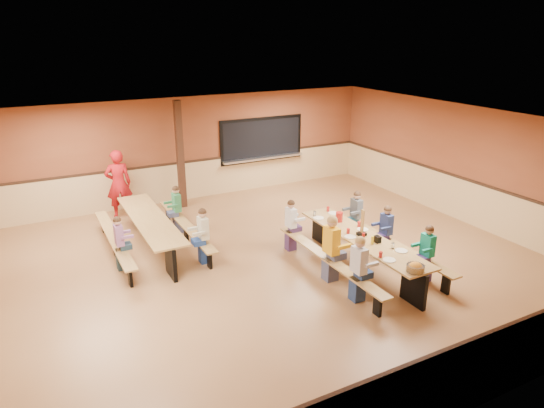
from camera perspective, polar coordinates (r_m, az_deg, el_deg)
ground at (r=10.37m, az=-1.76°, el=-7.48°), size 12.00×12.00×0.00m
room_envelope at (r=10.08m, az=-1.80°, el=-3.98°), size 12.04×10.04×3.02m
kitchen_pass_through at (r=15.18m, az=-1.20°, el=7.36°), size 2.78×0.28×1.38m
structural_post at (r=13.66m, az=-10.75°, el=5.66°), size 0.18×0.18×3.00m
cafeteria_table_main at (r=10.25m, az=10.52°, el=-4.91°), size 1.91×3.70×0.74m
cafeteria_table_second at (r=11.38m, az=-14.10°, el=-2.64°), size 1.91×3.70×0.74m
seated_child_white_left at (r=9.07m, az=10.14°, el=-7.58°), size 0.39×0.32×1.26m
seated_adult_yellow at (r=9.68m, az=6.97°, el=-5.26°), size 0.44×0.36×1.35m
seated_child_grey_left at (r=10.96m, az=2.22°, el=-2.55°), size 0.36×0.29×1.18m
seated_child_teal_right at (r=10.08m, az=17.74°, el=-5.61°), size 0.35×0.29×1.18m
seated_child_navy_right at (r=10.88m, az=13.24°, el=-3.24°), size 0.36×0.29×1.18m
seated_child_char_right at (r=11.64m, az=9.84°, el=-1.41°), size 0.36×0.30×1.20m
seated_child_purple_sec at (r=10.55m, az=-17.47°, el=-4.48°), size 0.35×0.28×1.16m
seated_child_green_sec at (r=12.13m, az=-11.11°, el=-0.67°), size 0.36×0.29×1.18m
seated_child_tan_sec at (r=10.45m, az=-8.06°, el=-3.78°), size 0.37×0.31×1.22m
standing_woman at (r=13.44m, az=-17.61°, el=2.27°), size 0.69×0.48×1.84m
punch_pitcher at (r=10.83m, az=7.91°, el=-1.52°), size 0.16×0.16×0.22m
chip_bowl at (r=8.96m, az=16.53°, el=-7.17°), size 0.32×0.32×0.15m
napkin_dispenser at (r=9.95m, az=12.29°, el=-4.06°), size 0.10×0.14×0.13m
condiment_mustard at (r=9.83m, az=11.72°, el=-4.18°), size 0.06×0.06×0.17m
condiment_ketchup at (r=9.94m, az=10.70°, el=-3.84°), size 0.06×0.06×0.17m
table_paddle at (r=10.18m, az=10.53°, el=-2.93°), size 0.16×0.16×0.56m
place_settings at (r=10.15m, az=10.62°, el=-3.52°), size 0.65×3.30×0.11m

